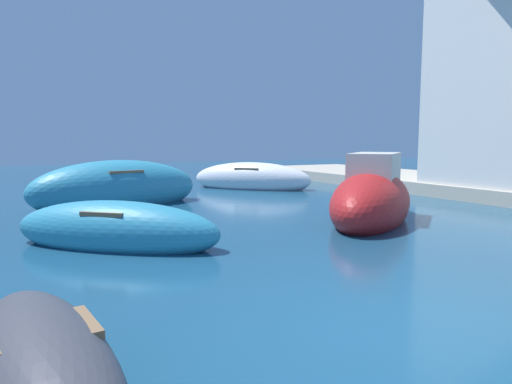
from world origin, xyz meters
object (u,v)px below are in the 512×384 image
moored_boat_2 (372,199)px  moored_boat_4 (251,179)px  moored_boat_8 (44,369)px  moored_boat_3 (117,189)px  moored_boat_5 (116,230)px

moored_boat_2 → moored_boat_4: (0.89, 8.84, -0.15)m
moored_boat_4 → moored_boat_8: bearing=105.1°
moored_boat_3 → moored_boat_5: moored_boat_3 is taller
moored_boat_5 → moored_boat_8: moored_boat_5 is taller
moored_boat_3 → moored_boat_4: (6.37, 2.62, -0.11)m
moored_boat_8 → moored_boat_4: bearing=-39.3°
moored_boat_4 → moored_boat_8: moored_boat_4 is taller
moored_boat_5 → moored_boat_8: bearing=115.2°
moored_boat_2 → moored_boat_3: (-5.47, 6.22, -0.04)m
moored_boat_4 → moored_boat_5: (-7.57, -8.74, -0.09)m
moored_boat_3 → moored_boat_4: moored_boat_3 is taller
moored_boat_2 → moored_boat_5: (-6.67, 0.10, -0.24)m
moored_boat_4 → moored_boat_8: size_ratio=1.48×
moored_boat_2 → moored_boat_4: moored_boat_2 is taller
moored_boat_3 → moored_boat_5: bearing=-112.4°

